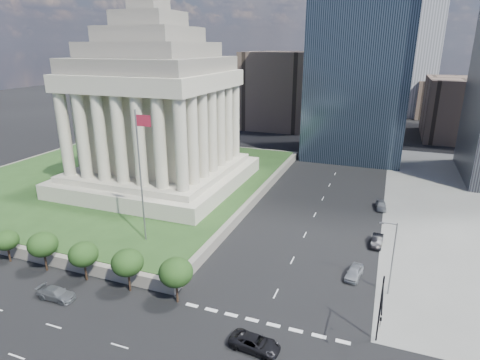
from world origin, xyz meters
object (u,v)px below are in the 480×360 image
at_px(war_memorial, 154,92).
at_px(pickup_truck, 255,343).
at_px(traffic_signal_ne, 381,309).
at_px(parked_sedan_far, 381,205).
at_px(street_lamp_north, 392,255).
at_px(suv_grey, 56,294).
at_px(flagpole, 141,170).
at_px(parked_sedan_mid, 377,241).
at_px(parked_sedan_near, 354,272).

xyz_separation_m(war_memorial, pickup_truck, (34.63, -38.35, -20.64)).
xyz_separation_m(traffic_signal_ne, parked_sedan_far, (-1.00, 40.59, -4.46)).
bearing_deg(war_memorial, street_lamp_north, -25.92).
xyz_separation_m(suv_grey, parked_sedan_far, (37.09, 45.05, 0.05)).
bearing_deg(flagpole, street_lamp_north, 1.63).
bearing_deg(traffic_signal_ne, war_memorial, 143.58).
relative_size(parked_sedan_mid, parked_sedan_far, 1.01).
height_order(parked_sedan_near, parked_sedan_mid, parked_sedan_near).
distance_m(suv_grey, parked_sedan_far, 58.35).
relative_size(street_lamp_north, parked_sedan_mid, 2.13).
bearing_deg(pickup_truck, parked_sedan_near, -19.60).
bearing_deg(war_memorial, pickup_truck, -47.92).
distance_m(street_lamp_north, parked_sedan_near, 6.99).
distance_m(pickup_truck, parked_sedan_mid, 30.74).
xyz_separation_m(war_memorial, suv_grey, (8.41, -38.76, -20.66)).
distance_m(war_memorial, parked_sedan_mid, 50.87).
bearing_deg(flagpole, traffic_signal_ne, -16.71).
distance_m(flagpole, parked_sedan_near, 33.39).
xyz_separation_m(pickup_truck, parked_sedan_mid, (10.87, 28.76, 0.01)).
distance_m(traffic_signal_ne, street_lamp_north, 11.34).
xyz_separation_m(traffic_signal_ne, parked_sedan_mid, (-1.00, 24.71, -4.48)).
distance_m(suv_grey, parked_sedan_near, 39.12).
bearing_deg(flagpole, parked_sedan_mid, 23.37).
bearing_deg(parked_sedan_mid, suv_grey, -139.11).
bearing_deg(parked_sedan_near, war_memorial, 163.60).
relative_size(traffic_signal_ne, suv_grey, 1.57).
relative_size(war_memorial, parked_sedan_near, 8.50).
height_order(street_lamp_north, pickup_truck, street_lamp_north).
bearing_deg(war_memorial, parked_sedan_far, 7.87).
bearing_deg(parked_sedan_far, traffic_signal_ne, -93.98).
relative_size(street_lamp_north, pickup_truck, 1.83).
height_order(war_memorial, flagpole, war_memorial).
height_order(war_memorial, street_lamp_north, war_memorial).
bearing_deg(pickup_truck, street_lamp_north, -34.09).
bearing_deg(war_memorial, parked_sedan_mid, -11.91).
xyz_separation_m(pickup_truck, parked_sedan_far, (10.87, 44.64, 0.03)).
relative_size(traffic_signal_ne, pickup_truck, 1.47).
distance_m(war_memorial, traffic_signal_ne, 60.00).
xyz_separation_m(pickup_truck, suv_grey, (-26.22, -0.41, -0.02)).
bearing_deg(street_lamp_north, parked_sedan_mid, 97.77).
distance_m(flagpole, suv_grey, 19.63).
bearing_deg(flagpole, parked_sedan_near, 6.50).
distance_m(suv_grey, parked_sedan_mid, 47.18).
bearing_deg(war_memorial, parked_sedan_near, -25.47).
relative_size(suv_grey, parked_sedan_near, 1.11).
height_order(traffic_signal_ne, street_lamp_north, street_lamp_north).
height_order(pickup_truck, parked_sedan_far, parked_sedan_far).
xyz_separation_m(street_lamp_north, parked_sedan_near, (-4.33, 2.51, -4.88)).
distance_m(parked_sedan_mid, parked_sedan_far, 15.88).
height_order(street_lamp_north, parked_sedan_mid, street_lamp_north).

